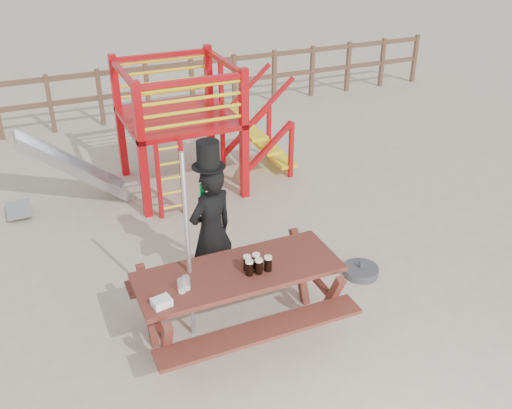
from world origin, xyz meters
name	(u,v)px	position (x,y,z in m)	size (l,w,h in m)	color
ground	(258,314)	(0.00, 0.00, 0.00)	(60.00, 60.00, 0.00)	#C0B395
back_fence	(124,88)	(0.00, 7.00, 0.74)	(15.09, 0.09, 1.20)	brown
playground_fort	(175,126)	(0.12, 3.58, 1.07)	(4.71, 1.84, 2.10)	#B80C11
picnic_table	(239,294)	(-0.32, -0.20, 0.53)	(2.18, 1.51, 0.84)	maroon
man_with_hat	(211,228)	(-0.32, 0.65, 0.89)	(0.71, 0.59, 1.98)	black
metal_pole	(188,251)	(-0.80, -0.02, 1.10)	(0.05, 0.05, 2.20)	#B2B2B7
parasol_base	(361,271)	(1.53, 0.19, 0.05)	(0.46, 0.46, 0.19)	#3D3D42
paper_bag	(162,302)	(-1.22, -0.45, 0.88)	(0.18, 0.14, 0.08)	white
stout_pints	(256,264)	(-0.16, -0.29, 0.93)	(0.29, 0.19, 0.17)	black
empty_glasses	(184,285)	(-0.95, -0.31, 0.91)	(0.14, 0.11, 0.15)	silver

